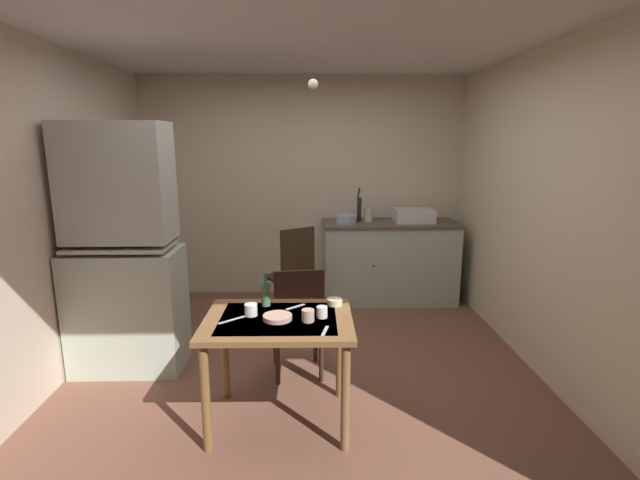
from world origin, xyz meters
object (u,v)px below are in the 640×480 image
(chair_far_side, at_px, (298,319))
(sink_basin, at_px, (414,215))
(hutch_cabinet, at_px, (124,258))
(glass_bottle, at_px, (266,293))
(dining_table, at_px, (279,334))
(teacup_mint, at_px, (322,312))
(hand_pump, at_px, (359,207))
(mixing_bowl_counter, at_px, (346,219))
(chair_by_counter, at_px, (293,273))
(serving_bowl_wide, at_px, (335,302))

(chair_far_side, bearing_deg, sink_basin, 54.23)
(hutch_cabinet, bearing_deg, sink_basin, 30.51)
(glass_bottle, bearing_deg, chair_far_side, 59.81)
(dining_table, bearing_deg, teacup_mint, 0.30)
(hand_pump, height_order, chair_far_side, hand_pump)
(glass_bottle, bearing_deg, sink_basin, 55.12)
(hand_pump, relative_size, mixing_bowl_counter, 1.62)
(chair_far_side, relative_size, chair_by_counter, 0.91)
(mixing_bowl_counter, bearing_deg, teacup_mint, -98.46)
(hutch_cabinet, height_order, chair_by_counter, hutch_cabinet)
(dining_table, relative_size, teacup_mint, 13.21)
(hand_pump, height_order, glass_bottle, hand_pump)
(dining_table, height_order, glass_bottle, glass_bottle)
(dining_table, bearing_deg, glass_bottle, 112.79)
(chair_by_counter, bearing_deg, teacup_mint, -82.21)
(mixing_bowl_counter, height_order, glass_bottle, mixing_bowl_counter)
(sink_basin, relative_size, chair_by_counter, 0.44)
(chair_by_counter, relative_size, teacup_mint, 13.74)
(mixing_bowl_counter, relative_size, glass_bottle, 1.00)
(hutch_cabinet, distance_m, hand_pump, 2.65)
(hand_pump, relative_size, dining_table, 0.40)
(hand_pump, relative_size, teacup_mint, 5.30)
(serving_bowl_wide, height_order, teacup_mint, teacup_mint)
(serving_bowl_wide, bearing_deg, sink_basin, 64.44)
(hutch_cabinet, height_order, mixing_bowl_counter, hutch_cabinet)
(hutch_cabinet, xyz_separation_m, teacup_mint, (1.57, -0.82, -0.16))
(teacup_mint, distance_m, glass_bottle, 0.45)
(mixing_bowl_counter, distance_m, serving_bowl_wide, 2.16)
(sink_basin, relative_size, mixing_bowl_counter, 1.83)
(chair_by_counter, distance_m, teacup_mint, 1.81)
(sink_basin, xyz_separation_m, teacup_mint, (-1.14, -2.41, -0.24))
(teacup_mint, bearing_deg, glass_bottle, 148.69)
(dining_table, distance_m, chair_far_side, 0.63)
(mixing_bowl_counter, distance_m, dining_table, 2.47)
(hand_pump, distance_m, chair_by_counter, 1.17)
(chair_far_side, relative_size, teacup_mint, 12.51)
(dining_table, distance_m, teacup_mint, 0.32)
(dining_table, bearing_deg, serving_bowl_wide, 31.75)
(hutch_cabinet, xyz_separation_m, dining_table, (1.28, -0.82, -0.31))
(chair_by_counter, bearing_deg, hutch_cabinet, -144.15)
(hutch_cabinet, bearing_deg, dining_table, -32.61)
(hutch_cabinet, height_order, teacup_mint, hutch_cabinet)
(mixing_bowl_counter, height_order, chair_by_counter, mixing_bowl_counter)
(sink_basin, distance_m, chair_far_side, 2.30)
(glass_bottle, bearing_deg, teacup_mint, -31.31)
(dining_table, xyz_separation_m, chair_far_side, (0.11, 0.60, -0.13))
(sink_basin, bearing_deg, glass_bottle, -124.88)
(dining_table, bearing_deg, sink_basin, 59.51)
(teacup_mint, xyz_separation_m, glass_bottle, (-0.38, 0.23, 0.06))
(serving_bowl_wide, xyz_separation_m, teacup_mint, (-0.10, -0.23, 0.02))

